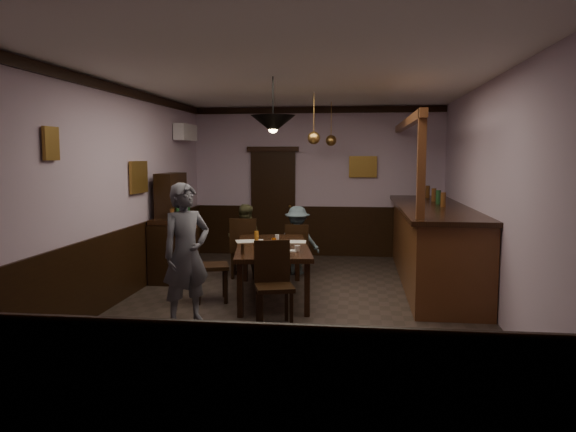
% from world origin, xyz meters
% --- Properties ---
extents(room, '(5.01, 8.01, 3.01)m').
position_xyz_m(room, '(0.00, 0.00, 1.50)').
color(room, '#2D2621').
rests_on(room, ground).
extents(dining_table, '(1.35, 2.34, 0.75)m').
position_xyz_m(dining_table, '(-0.40, 0.54, 0.69)').
color(dining_table, black).
rests_on(dining_table, ground).
extents(chair_far_left, '(0.48, 0.48, 1.00)m').
position_xyz_m(chair_far_left, '(-1.06, 1.72, 0.55)').
color(chair_far_left, black).
rests_on(chair_far_left, ground).
extents(chair_far_right, '(0.39, 0.39, 0.90)m').
position_xyz_m(chair_far_right, '(-0.18, 1.88, 0.49)').
color(chair_far_right, black).
rests_on(chair_far_right, ground).
extents(chair_near, '(0.54, 0.54, 1.00)m').
position_xyz_m(chair_near, '(-0.19, -0.76, 0.55)').
color(chair_near, black).
rests_on(chair_near, ground).
extents(chair_side, '(0.57, 0.57, 1.06)m').
position_xyz_m(chair_side, '(-1.29, 0.18, 0.58)').
color(chair_side, black).
rests_on(chair_side, ground).
extents(person_standing, '(0.72, 0.73, 1.70)m').
position_xyz_m(person_standing, '(-1.23, -0.86, 0.85)').
color(person_standing, '#53545F').
rests_on(person_standing, ground).
extents(person_seated_left, '(0.60, 0.47, 1.20)m').
position_xyz_m(person_seated_left, '(-1.10, 2.00, 0.60)').
color(person_seated_left, '#4E4D2E').
rests_on(person_seated_left, ground).
extents(person_seated_right, '(0.79, 0.49, 1.17)m').
position_xyz_m(person_seated_right, '(-0.21, 2.15, 0.58)').
color(person_seated_right, slate).
rests_on(person_seated_right, ground).
extents(newspaper_left, '(0.49, 0.41, 0.01)m').
position_xyz_m(newspaper_left, '(-0.78, 0.85, 0.75)').
color(newspaper_left, silver).
rests_on(newspaper_left, dining_table).
extents(newspaper_right, '(0.44, 0.33, 0.01)m').
position_xyz_m(newspaper_right, '(-0.16, 0.87, 0.75)').
color(newspaper_right, silver).
rests_on(newspaper_right, dining_table).
extents(napkin, '(0.17, 0.17, 0.00)m').
position_xyz_m(napkin, '(-0.38, 0.32, 0.75)').
color(napkin, '#FFC95D').
rests_on(napkin, dining_table).
extents(saucer, '(0.15, 0.15, 0.01)m').
position_xyz_m(saucer, '(-0.03, 0.08, 0.76)').
color(saucer, white).
rests_on(saucer, dining_table).
extents(coffee_cup, '(0.09, 0.09, 0.07)m').
position_xyz_m(coffee_cup, '(0.01, 0.03, 0.80)').
color(coffee_cup, white).
rests_on(coffee_cup, saucer).
extents(pastry_plate, '(0.22, 0.22, 0.01)m').
position_xyz_m(pastry_plate, '(-0.39, 0.02, 0.76)').
color(pastry_plate, white).
rests_on(pastry_plate, dining_table).
extents(pastry_ring_a, '(0.13, 0.13, 0.04)m').
position_xyz_m(pastry_ring_a, '(-0.36, 0.02, 0.79)').
color(pastry_ring_a, '#C68C47').
rests_on(pastry_ring_a, pastry_plate).
extents(pastry_ring_b, '(0.13, 0.13, 0.04)m').
position_xyz_m(pastry_ring_b, '(-0.35, 0.01, 0.79)').
color(pastry_ring_b, '#C68C47').
rests_on(pastry_ring_b, pastry_plate).
extents(soda_can, '(0.07, 0.07, 0.12)m').
position_xyz_m(soda_can, '(-0.36, 0.44, 0.81)').
color(soda_can, orange).
rests_on(soda_can, dining_table).
extents(beer_glass, '(0.06, 0.06, 0.20)m').
position_xyz_m(beer_glass, '(-0.63, 0.54, 0.85)').
color(beer_glass, '#BF721E').
rests_on(beer_glass, dining_table).
extents(water_glass, '(0.06, 0.06, 0.15)m').
position_xyz_m(water_glass, '(-0.33, 0.57, 0.82)').
color(water_glass, silver).
rests_on(water_glass, dining_table).
extents(pepper_mill, '(0.04, 0.04, 0.14)m').
position_xyz_m(pepper_mill, '(-0.66, -0.25, 0.82)').
color(pepper_mill, black).
rests_on(pepper_mill, dining_table).
extents(sideboard, '(0.47, 1.31, 1.74)m').
position_xyz_m(sideboard, '(-2.21, 1.62, 0.70)').
color(sideboard, black).
rests_on(sideboard, ground).
extents(bar_counter, '(1.08, 4.63, 2.59)m').
position_xyz_m(bar_counter, '(1.99, 1.82, 0.65)').
color(bar_counter, '#4E2E15').
rests_on(bar_counter, ground).
extents(door_back, '(0.90, 0.06, 2.10)m').
position_xyz_m(door_back, '(-0.90, 3.95, 1.05)').
color(door_back, black).
rests_on(door_back, ground).
extents(ac_unit, '(0.20, 0.85, 0.30)m').
position_xyz_m(ac_unit, '(-2.38, 2.90, 2.45)').
color(ac_unit, white).
rests_on(ac_unit, ground).
extents(picture_left_small, '(0.04, 0.28, 0.36)m').
position_xyz_m(picture_left_small, '(-2.46, -1.60, 2.15)').
color(picture_left_small, olive).
rests_on(picture_left_small, ground).
extents(picture_left_large, '(0.04, 0.62, 0.48)m').
position_xyz_m(picture_left_large, '(-2.46, 0.80, 1.70)').
color(picture_left_large, olive).
rests_on(picture_left_large, ground).
extents(picture_back, '(0.55, 0.04, 0.42)m').
position_xyz_m(picture_back, '(0.90, 3.96, 1.80)').
color(picture_back, olive).
rests_on(picture_back, ground).
extents(pendant_iron, '(0.56, 0.56, 0.70)m').
position_xyz_m(pendant_iron, '(-0.26, -0.25, 2.41)').
color(pendant_iron, black).
rests_on(pendant_iron, ground).
extents(pendant_brass_mid, '(0.20, 0.20, 0.81)m').
position_xyz_m(pendant_brass_mid, '(0.10, 1.65, 2.30)').
color(pendant_brass_mid, '#BF8C3F').
rests_on(pendant_brass_mid, ground).
extents(pendant_brass_far, '(0.20, 0.20, 0.81)m').
position_xyz_m(pendant_brass_far, '(0.30, 3.19, 2.30)').
color(pendant_brass_far, '#BF8C3F').
rests_on(pendant_brass_far, ground).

